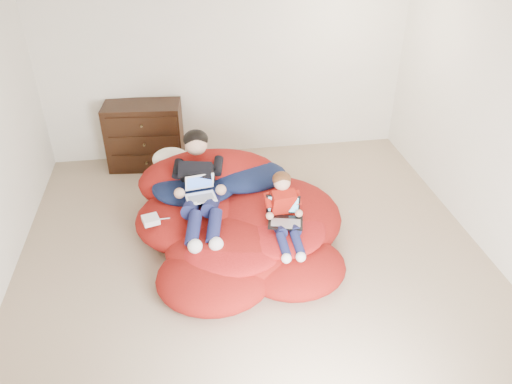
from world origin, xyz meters
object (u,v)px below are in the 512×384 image
(older_boy, at_px, (199,180))
(laptop_white, at_px, (200,191))
(dresser, at_px, (145,136))
(younger_boy, at_px, (284,210))
(beanbag_pile, at_px, (237,221))
(laptop_black, at_px, (284,214))

(older_boy, bearing_deg, laptop_white, -90.00)
(dresser, bearing_deg, younger_boy, -56.82)
(younger_boy, height_order, laptop_white, younger_boy)
(beanbag_pile, xyz_separation_m, laptop_white, (-0.37, 0.07, 0.39))
(beanbag_pile, xyz_separation_m, younger_boy, (0.45, -0.37, 0.36))
(younger_boy, height_order, laptop_black, younger_boy)
(dresser, bearing_deg, beanbag_pile, -61.46)
(beanbag_pile, distance_m, older_boy, 0.61)
(younger_boy, xyz_separation_m, laptop_white, (-0.82, 0.44, 0.03))
(beanbag_pile, distance_m, laptop_white, 0.55)
(laptop_black, bearing_deg, dresser, 123.10)
(younger_boy, bearing_deg, older_boy, 144.69)
(beanbag_pile, xyz_separation_m, older_boy, (-0.37, 0.21, 0.44))
(dresser, bearing_deg, laptop_white, -70.14)
(dresser, xyz_separation_m, younger_boy, (1.49, -2.27, 0.15))
(older_boy, height_order, laptop_white, older_boy)
(dresser, bearing_deg, older_boy, -68.59)
(older_boy, bearing_deg, younger_boy, -35.31)
(older_boy, relative_size, laptop_white, 4.06)
(older_boy, xyz_separation_m, laptop_white, (0.00, -0.14, -0.04))
(beanbag_pile, bearing_deg, older_boy, 150.14)
(older_boy, distance_m, laptop_white, 0.15)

